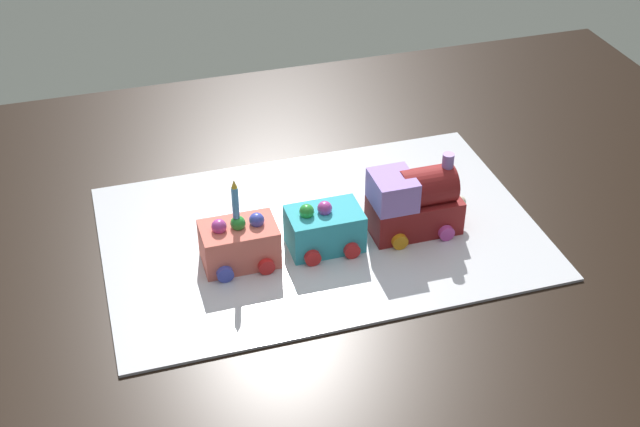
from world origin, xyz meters
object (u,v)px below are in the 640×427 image
cake_car_tanker_turquoise (324,228)px  birthday_candle (235,199)px  dining_table (344,274)px  cake_car_flatbed_coral (239,243)px  cake_locomotive (414,202)px

cake_car_tanker_turquoise → birthday_candle: birthday_candle is taller
dining_table → cake_car_flatbed_coral: (0.17, 0.06, 0.14)m
cake_locomotive → cake_car_tanker_turquoise: 0.13m
cake_car_tanker_turquoise → cake_car_flatbed_coral: (0.12, 0.00, 0.00)m
dining_table → cake_car_tanker_turquoise: cake_car_tanker_turquoise is taller
cake_locomotive → cake_car_tanker_turquoise: size_ratio=1.40×
birthday_candle → cake_car_flatbed_coral: bearing=180.0°
dining_table → cake_locomotive: cake_locomotive is taller
dining_table → birthday_candle: birthday_candle is taller
birthday_candle → cake_locomotive: bearing=-180.0°
cake_car_tanker_turquoise → birthday_candle: (0.12, 0.00, 0.07)m
cake_car_tanker_turquoise → birthday_candle: bearing=0.0°
cake_locomotive → birthday_candle: 0.25m
cake_car_flatbed_coral → birthday_candle: size_ratio=1.74×
cake_car_tanker_turquoise → cake_locomotive: bearing=-180.0°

